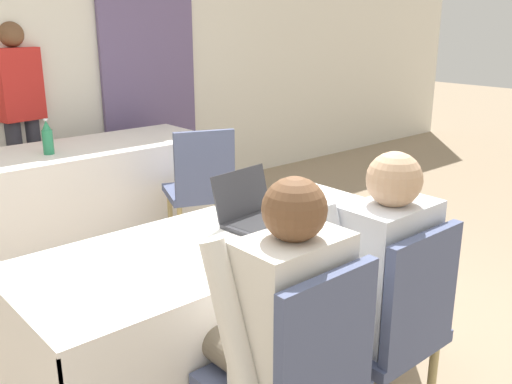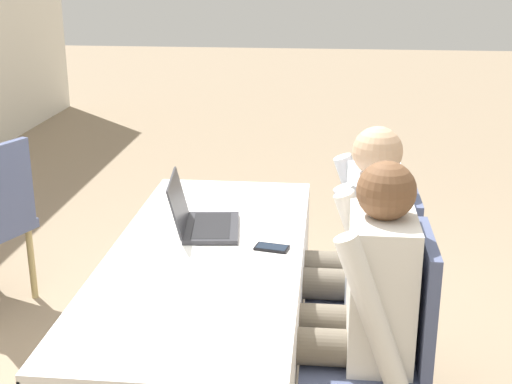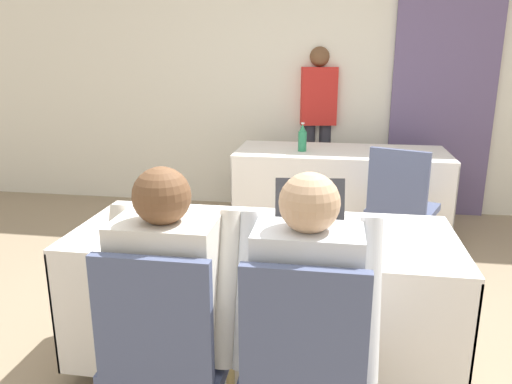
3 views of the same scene
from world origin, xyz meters
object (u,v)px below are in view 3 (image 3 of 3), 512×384
object	(u,v)px
chair_far_spare	(401,203)
person_checkered_shirt	(174,295)
cell_phone	(266,252)
person_white_shirt	(307,305)
water_bottle	(302,138)
laptop	(311,222)
person_red_shirt	(318,118)
chair_near_right	(304,361)
chair_near_left	(167,348)

from	to	relation	value
chair_far_spare	person_checkered_shirt	size ratio (longest dim) A/B	0.78
cell_phone	person_white_shirt	size ratio (longest dim) A/B	0.12
person_checkered_shirt	person_white_shirt	size ratio (longest dim) A/B	1.00
water_bottle	laptop	bearing A→B (deg)	-84.80
person_checkered_shirt	person_red_shirt	size ratio (longest dim) A/B	0.74
chair_near_right	person_white_shirt	bearing A→B (deg)	-90.00
chair_near_left	person_red_shirt	distance (m)	3.49
person_checkered_shirt	cell_phone	bearing A→B (deg)	-132.75
laptop	person_white_shirt	bearing A→B (deg)	-94.09
chair_near_right	chair_far_spare	xyz separation A→B (m)	(0.55, 1.97, 0.00)
cell_phone	chair_far_spare	size ratio (longest dim) A/B	0.16
chair_near_left	person_checkered_shirt	xyz separation A→B (m)	(0.00, 0.10, 0.16)
water_bottle	person_white_shirt	bearing A→B (deg)	-85.48
laptop	chair_far_spare	bearing A→B (deg)	58.68
water_bottle	chair_near_left	size ratio (longest dim) A/B	0.27
chair_near_left	chair_near_right	world-z (taller)	same
water_bottle	person_red_shirt	world-z (taller)	person_red_shirt
water_bottle	chair_far_spare	world-z (taller)	water_bottle
cell_phone	person_checkered_shirt	bearing A→B (deg)	-121.26
cell_phone	chair_far_spare	distance (m)	1.73
person_red_shirt	chair_near_left	bearing A→B (deg)	-107.33
chair_near_right	person_red_shirt	xyz separation A→B (m)	(-0.11, 3.44, 0.40)
laptop	chair_far_spare	size ratio (longest dim) A/B	0.40
chair_far_spare	person_white_shirt	xyz separation A→B (m)	(-0.55, -1.87, 0.16)
cell_phone	person_checkered_shirt	world-z (taller)	person_checkered_shirt
chair_near_right	chair_far_spare	distance (m)	2.05
person_checkered_shirt	water_bottle	bearing A→B (deg)	-96.42
cell_phone	person_red_shirt	size ratio (longest dim) A/B	0.09
chair_far_spare	person_red_shirt	distance (m)	1.66
laptop	chair_near_right	world-z (taller)	laptop
cell_phone	chair_near_right	xyz separation A→B (m)	(0.20, -0.43, -0.22)
laptop	person_red_shirt	size ratio (longest dim) A/B	0.23
cell_phone	person_white_shirt	distance (m)	0.38
laptop	person_white_shirt	size ratio (longest dim) A/B	0.31
chair_near_right	person_checkered_shirt	world-z (taller)	person_checkered_shirt
chair_near_left	person_white_shirt	distance (m)	0.53
laptop	person_checkered_shirt	size ratio (longest dim) A/B	0.31
water_bottle	chair_near_right	bearing A→B (deg)	-85.66
laptop	chair_near_left	world-z (taller)	laptop
cell_phone	chair_far_spare	bearing A→B (deg)	75.78
water_bottle	person_checkered_shirt	size ratio (longest dim) A/B	0.21
laptop	chair_near_right	distance (m)	0.78
person_white_shirt	person_checkered_shirt	bearing A→B (deg)	0.00
water_bottle	person_red_shirt	size ratio (longest dim) A/B	0.15
chair_near_left	chair_far_spare	world-z (taller)	same
chair_near_right	chair_far_spare	size ratio (longest dim) A/B	1.00
chair_near_right	laptop	bearing A→B (deg)	-87.96
person_white_shirt	person_red_shirt	size ratio (longest dim) A/B	0.74
water_bottle	chair_far_spare	bearing A→B (deg)	-43.53
laptop	chair_near_right	xyz separation A→B (m)	(0.03, -0.73, -0.26)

